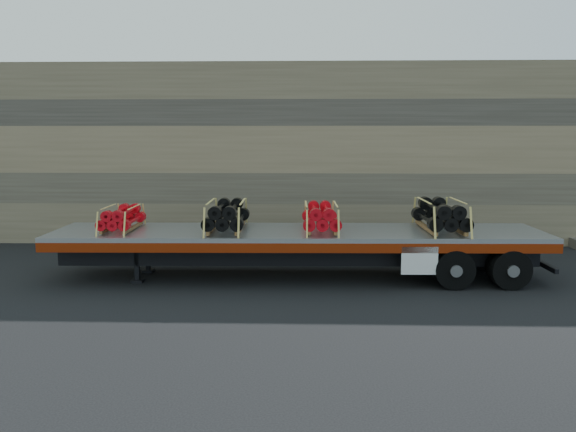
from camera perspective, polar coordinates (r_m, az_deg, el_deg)
name	(u,v)px	position (r m, az deg, el deg)	size (l,w,h in m)	color
ground	(263,277)	(17.11, -2.53, -6.20)	(120.00, 120.00, 0.00)	black
rock_wall	(275,154)	(23.07, -1.37, 6.36)	(44.00, 3.00, 7.00)	#7A6B54
trailer	(298,254)	(16.88, 1.00, -3.87)	(14.50, 2.79, 1.45)	#A1A3A8
bundle_front	(122,219)	(17.46, -16.52, -0.26)	(0.95, 1.90, 0.67)	red
bundle_midfront	(227,216)	(16.79, -6.24, -0.03)	(1.17, 2.34, 0.83)	black
bundle_midrear	(321,218)	(16.70, 3.35, -0.16)	(1.07, 2.14, 0.76)	red
bundle_rear	(440,216)	(17.23, 15.23, 0.00)	(1.22, 2.43, 0.86)	black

